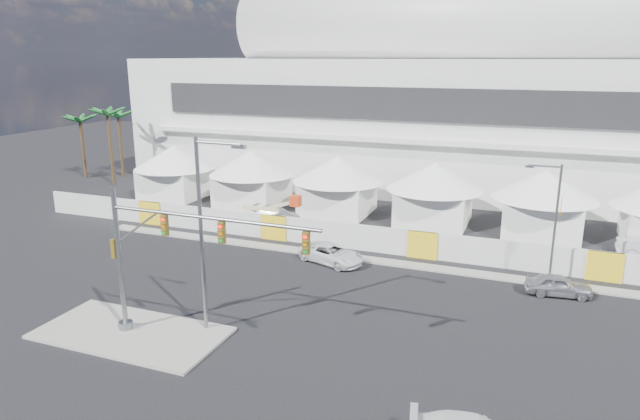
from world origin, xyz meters
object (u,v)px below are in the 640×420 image
at_px(lot_car_c, 276,214).
at_px(streetlight_curb, 553,216).
at_px(streetlight_median, 205,223).
at_px(sedan_silver, 558,285).
at_px(boom_lift, 257,218).
at_px(pickup_curb, 332,254).
at_px(traffic_mast, 158,258).

xyz_separation_m(lot_car_c, streetlight_curb, (22.72, -6.80, 3.93)).
relative_size(lot_car_c, streetlight_median, 0.44).
distance_m(sedan_silver, boom_lift, 24.69).
height_order(sedan_silver, streetlight_curb, streetlight_curb).
distance_m(sedan_silver, lot_car_c, 24.89).
relative_size(sedan_silver, streetlight_curb, 0.50).
bearing_deg(pickup_curb, traffic_mast, -178.28).
relative_size(lot_car_c, streetlight_curb, 0.58).
bearing_deg(streetlight_curb, lot_car_c, 163.34).
bearing_deg(streetlight_median, traffic_mast, -137.61).
relative_size(sedan_silver, boom_lift, 0.64).
height_order(streetlight_curb, boom_lift, streetlight_curb).
relative_size(sedan_silver, streetlight_median, 0.38).
bearing_deg(sedan_silver, lot_car_c, 62.82).
xyz_separation_m(sedan_silver, boom_lift, (-23.96, 5.96, 0.17)).
distance_m(lot_car_c, boom_lift, 2.59).
bearing_deg(sedan_silver, streetlight_curb, 14.71).
height_order(pickup_curb, lot_car_c, pickup_curb).
distance_m(sedan_silver, traffic_mast, 23.88).
distance_m(traffic_mast, boom_lift, 20.46).
bearing_deg(lot_car_c, pickup_curb, -132.99).
height_order(pickup_curb, streetlight_curb, streetlight_curb).
bearing_deg(boom_lift, lot_car_c, 75.58).
distance_m(lot_car_c, streetlight_curb, 24.04).
height_order(traffic_mast, streetlight_median, streetlight_median).
relative_size(streetlight_median, streetlight_curb, 1.31).
height_order(lot_car_c, streetlight_curb, streetlight_curb).
bearing_deg(sedan_silver, boom_lift, 68.78).
height_order(lot_car_c, traffic_mast, traffic_mast).
bearing_deg(lot_car_c, streetlight_curb, -105.20).
bearing_deg(traffic_mast, sedan_silver, 35.25).
height_order(sedan_silver, traffic_mast, traffic_mast).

